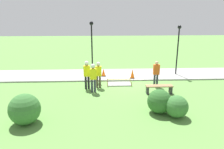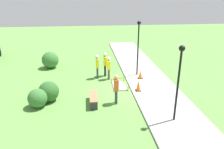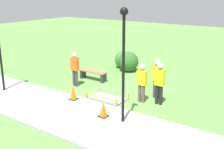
{
  "view_description": "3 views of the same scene",
  "coord_description": "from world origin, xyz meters",
  "px_view_note": "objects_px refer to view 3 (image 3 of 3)",
  "views": [
    {
      "loc": [
        1.63,
        14.76,
        4.81
      ],
      "look_at": [
        1.04,
        1.89,
        1.06
      ],
      "focal_mm": 35.0,
      "sensor_mm": 36.0,
      "label": 1
    },
    {
      "loc": [
        -12.98,
        2.72,
        5.95
      ],
      "look_at": [
        0.59,
        1.16,
        0.84
      ],
      "focal_mm": 35.0,
      "sensor_mm": 36.0,
      "label": 2
    },
    {
      "loc": [
        7.33,
        -8.76,
        4.62
      ],
      "look_at": [
        0.4,
        1.18,
        1.01
      ],
      "focal_mm": 45.0,
      "sensor_mm": 36.0,
      "label": 3
    }
  ],
  "objects_px": {
    "worker_supervisor": "(157,75)",
    "worker_trainee": "(142,80)",
    "traffic_cone_far_patch": "(103,109)",
    "worker_assistant": "(160,79)",
    "park_bench": "(93,74)",
    "bystander_in_orange_shirt": "(75,67)",
    "traffic_cone_near_patch": "(73,92)",
    "lamppost_near": "(124,50)"
  },
  "relations": [
    {
      "from": "park_bench",
      "to": "bystander_in_orange_shirt",
      "type": "relative_size",
      "value": 0.94
    },
    {
      "from": "traffic_cone_near_patch",
      "to": "worker_assistant",
      "type": "xyz_separation_m",
      "value": [
        3.16,
        1.85,
        0.66
      ]
    },
    {
      "from": "traffic_cone_near_patch",
      "to": "worker_supervisor",
      "type": "bearing_deg",
      "value": 41.77
    },
    {
      "from": "park_bench",
      "to": "worker_assistant",
      "type": "relative_size",
      "value": 0.88
    },
    {
      "from": "worker_supervisor",
      "to": "worker_assistant",
      "type": "bearing_deg",
      "value": -55.4
    },
    {
      "from": "worker_trainee",
      "to": "lamppost_near",
      "type": "height_order",
      "value": "lamppost_near"
    },
    {
      "from": "traffic_cone_far_patch",
      "to": "worker_trainee",
      "type": "xyz_separation_m",
      "value": [
        0.34,
        2.28,
        0.62
      ]
    },
    {
      "from": "bystander_in_orange_shirt",
      "to": "park_bench",
      "type": "bearing_deg",
      "value": 85.43
    },
    {
      "from": "worker_supervisor",
      "to": "traffic_cone_far_patch",
      "type": "bearing_deg",
      "value": -101.78
    },
    {
      "from": "worker_trainee",
      "to": "park_bench",
      "type": "bearing_deg",
      "value": 161.19
    },
    {
      "from": "park_bench",
      "to": "worker_supervisor",
      "type": "relative_size",
      "value": 0.9
    },
    {
      "from": "traffic_cone_near_patch",
      "to": "worker_supervisor",
      "type": "relative_size",
      "value": 0.39
    },
    {
      "from": "traffic_cone_far_patch",
      "to": "worker_assistant",
      "type": "xyz_separation_m",
      "value": [
        1.06,
        2.49,
        0.71
      ]
    },
    {
      "from": "lamppost_near",
      "to": "traffic_cone_near_patch",
      "type": "bearing_deg",
      "value": 168.91
    },
    {
      "from": "traffic_cone_near_patch",
      "to": "worker_assistant",
      "type": "bearing_deg",
      "value": 30.33
    },
    {
      "from": "park_bench",
      "to": "bystander_in_orange_shirt",
      "type": "bearing_deg",
      "value": -94.57
    },
    {
      "from": "worker_supervisor",
      "to": "lamppost_near",
      "type": "distance_m",
      "value": 3.45
    },
    {
      "from": "worker_supervisor",
      "to": "worker_trainee",
      "type": "relative_size",
      "value": 1.04
    },
    {
      "from": "worker_assistant",
      "to": "lamppost_near",
      "type": "xyz_separation_m",
      "value": [
        -0.25,
        -2.42,
        1.62
      ]
    },
    {
      "from": "worker_trainee",
      "to": "bystander_in_orange_shirt",
      "type": "distance_m",
      "value": 3.77
    },
    {
      "from": "traffic_cone_near_patch",
      "to": "worker_trainee",
      "type": "distance_m",
      "value": 2.99
    },
    {
      "from": "worker_supervisor",
      "to": "worker_trainee",
      "type": "distance_m",
      "value": 0.87
    },
    {
      "from": "worker_supervisor",
      "to": "lamppost_near",
      "type": "height_order",
      "value": "lamppost_near"
    },
    {
      "from": "traffic_cone_far_patch",
      "to": "lamppost_near",
      "type": "relative_size",
      "value": 0.14
    },
    {
      "from": "traffic_cone_near_patch",
      "to": "lamppost_near",
      "type": "relative_size",
      "value": 0.17
    },
    {
      "from": "traffic_cone_near_patch",
      "to": "worker_assistant",
      "type": "relative_size",
      "value": 0.38
    },
    {
      "from": "worker_assistant",
      "to": "bystander_in_orange_shirt",
      "type": "distance_m",
      "value": 4.5
    },
    {
      "from": "traffic_cone_far_patch",
      "to": "bystander_in_orange_shirt",
      "type": "distance_m",
      "value": 4.14
    },
    {
      "from": "worker_assistant",
      "to": "bystander_in_orange_shirt",
      "type": "bearing_deg",
      "value": -176.81
    },
    {
      "from": "worker_supervisor",
      "to": "bystander_in_orange_shirt",
      "type": "bearing_deg",
      "value": -168.18
    },
    {
      "from": "park_bench",
      "to": "traffic_cone_far_patch",
      "type": "bearing_deg",
      "value": -46.71
    },
    {
      "from": "traffic_cone_near_patch",
      "to": "worker_trainee",
      "type": "xyz_separation_m",
      "value": [
        2.44,
        1.64,
        0.57
      ]
    },
    {
      "from": "traffic_cone_near_patch",
      "to": "park_bench",
      "type": "bearing_deg",
      "value": 113.02
    },
    {
      "from": "park_bench",
      "to": "bystander_in_orange_shirt",
      "type": "xyz_separation_m",
      "value": [
        -0.1,
        -1.29,
        0.62
      ]
    },
    {
      "from": "park_bench",
      "to": "worker_supervisor",
      "type": "distance_m",
      "value": 4.06
    },
    {
      "from": "worker_supervisor",
      "to": "bystander_in_orange_shirt",
      "type": "distance_m",
      "value": 4.17
    },
    {
      "from": "lamppost_near",
      "to": "bystander_in_orange_shirt",
      "type": "bearing_deg",
      "value": 152.9
    },
    {
      "from": "worker_trainee",
      "to": "bystander_in_orange_shirt",
      "type": "bearing_deg",
      "value": -179.41
    },
    {
      "from": "bystander_in_orange_shirt",
      "to": "traffic_cone_far_patch",
      "type": "bearing_deg",
      "value": -33.2
    },
    {
      "from": "lamppost_near",
      "to": "worker_assistant",
      "type": "bearing_deg",
      "value": 84.13
    },
    {
      "from": "traffic_cone_far_patch",
      "to": "worker_trainee",
      "type": "bearing_deg",
      "value": 81.53
    },
    {
      "from": "bystander_in_orange_shirt",
      "to": "lamppost_near",
      "type": "distance_m",
      "value": 5.08
    }
  ]
}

